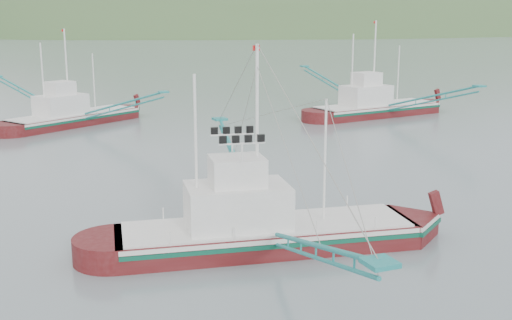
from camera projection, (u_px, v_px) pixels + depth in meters
name	position (u px, v px, depth m)	size (l,w,h in m)	color
ground	(303.00, 246.00, 32.18)	(1200.00, 1200.00, 0.00)	slate
main_boat	(263.00, 212.00, 31.49)	(15.22, 26.52, 10.83)	#4B0C0E
bg_boat_right	(375.00, 100.00, 73.55)	(16.32, 28.63, 11.65)	#4B0C0E
bg_boat_far	(72.00, 104.00, 67.36)	(17.77, 24.60, 10.82)	#4B0C0E
headland_right	(325.00, 30.00, 509.81)	(684.00, 432.00, 306.00)	#3B5C2F
ridge_distant	(34.00, 29.00, 546.37)	(960.00, 400.00, 240.00)	slate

